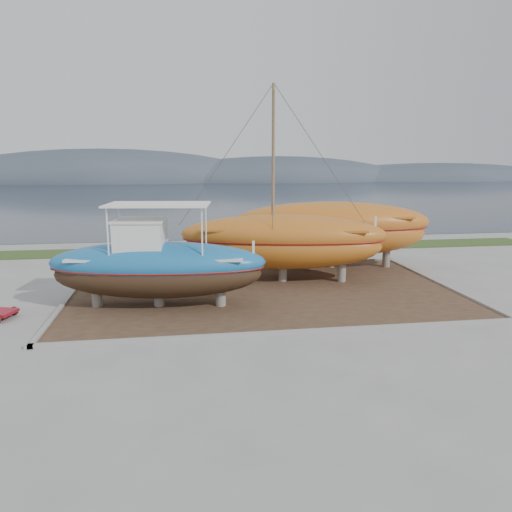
{
  "coord_description": "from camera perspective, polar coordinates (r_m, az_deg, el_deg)",
  "views": [
    {
      "loc": [
        -3.96,
        -19.13,
        6.36
      ],
      "look_at": [
        -0.39,
        4.0,
        1.76
      ],
      "focal_mm": 35.0,
      "sensor_mm": 36.0,
      "label": 1
    }
  ],
  "objects": [
    {
      "name": "ground",
      "position": [
        20.54,
        2.8,
        -6.94
      ],
      "size": [
        140.0,
        140.0,
        0.0
      ],
      "primitive_type": "plane",
      "color": "gray",
      "rests_on": "ground"
    },
    {
      "name": "dirt_patch",
      "position": [
        24.3,
        0.91,
        -3.99
      ],
      "size": [
        18.0,
        12.0,
        0.06
      ],
      "primitive_type": "cube",
      "color": "#422D1E",
      "rests_on": "ground"
    },
    {
      "name": "orange_sailboat",
      "position": [
        25.43,
        3.18,
        8.05
      ],
      "size": [
        11.0,
        5.09,
        9.9
      ],
      "primitive_type": null,
      "rotation": [
        0.0,
        0.0,
        -0.19
      ],
      "color": "#AD5D1A",
      "rests_on": "dirt_patch"
    },
    {
      "name": "orange_bare_hull",
      "position": [
        29.42,
        8.58,
        2.32
      ],
      "size": [
        11.78,
        5.01,
        3.74
      ],
      "primitive_type": null,
      "rotation": [
        0.0,
        0.0,
        -0.14
      ],
      "color": "#AD5D1A",
      "rests_on": "dirt_patch"
    },
    {
      "name": "white_dinghy",
      "position": [
        26.25,
        -14.39,
        -1.57
      ],
      "size": [
        4.96,
        3.27,
        1.4
      ],
      "primitive_type": null,
      "rotation": [
        0.0,
        0.0,
        0.36
      ],
      "color": "white",
      "rests_on": "dirt_patch"
    },
    {
      "name": "blue_caique",
      "position": [
        21.64,
        -11.2,
        0.05
      ],
      "size": [
        9.56,
        4.1,
        4.45
      ],
      "primitive_type": null,
      "rotation": [
        0.0,
        0.0,
        -0.13
      ],
      "color": "#1A68A6",
      "rests_on": "dirt_patch"
    },
    {
      "name": "mountain_ridge",
      "position": [
        144.32,
        -7.29,
        8.49
      ],
      "size": [
        200.0,
        36.0,
        20.0
      ],
      "primitive_type": null,
      "color": "#333D49",
      "rests_on": "ground"
    },
    {
      "name": "curb_frame",
      "position": [
        24.29,
        0.91,
        -3.88
      ],
      "size": [
        18.6,
        12.6,
        0.15
      ],
      "primitive_type": null,
      "color": "gray",
      "rests_on": "ground"
    },
    {
      "name": "sea",
      "position": [
        89.44,
        -6.28,
        6.96
      ],
      "size": [
        260.0,
        100.0,
        0.04
      ],
      "primitive_type": null,
      "color": "#192533",
      "rests_on": "ground"
    },
    {
      "name": "grass_strip",
      "position": [
        35.42,
        -2.22,
        0.82
      ],
      "size": [
        44.0,
        3.0,
        0.08
      ],
      "primitive_type": "cube",
      "color": "#284219",
      "rests_on": "ground"
    }
  ]
}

